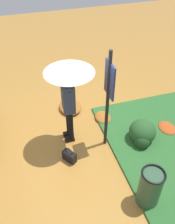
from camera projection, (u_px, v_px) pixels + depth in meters
name	position (u px, v px, depth m)	size (l,w,h in m)	color
ground_plane	(71.00, 137.00, 5.83)	(18.00, 18.00, 0.00)	#B27A33
person_with_umbrella	(69.00, 84.00, 4.77)	(0.96, 0.96, 2.04)	black
info_sign_post	(109.00, 91.00, 4.77)	(0.44, 0.07, 2.30)	black
handbag	(69.00, 156.00, 5.23)	(0.33, 0.29, 0.37)	black
trash_bin	(150.00, 188.00, 4.32)	(0.42, 0.42, 0.83)	#2D5138
shrub_cluster	(142.00, 133.00, 5.57)	(0.67, 0.60, 0.54)	#285628
leaf_pile_near_person	(103.00, 117.00, 6.30)	(0.49, 0.39, 0.11)	#A86023
leaf_pile_by_bench	(70.00, 107.00, 6.58)	(0.72, 0.57, 0.16)	#A86023
leaf_pile_far_path	(167.00, 128.00, 5.99)	(0.49, 0.39, 0.11)	#B74C1E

